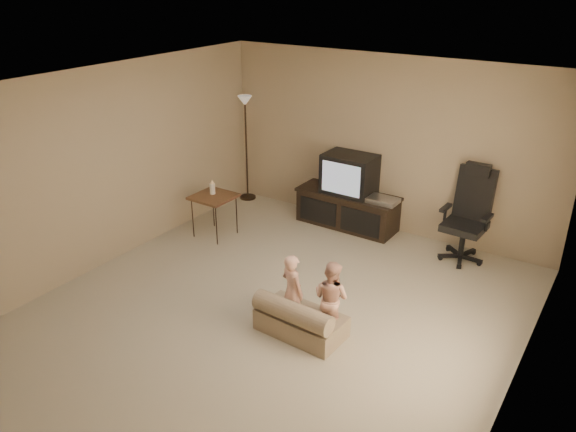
# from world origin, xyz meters

# --- Properties ---
(floor) EXTENTS (5.50, 5.50, 0.00)m
(floor) POSITION_xyz_m (0.00, 0.00, 0.00)
(floor) COLOR #B3A98E
(floor) RESTS_ON ground
(room_shell) EXTENTS (5.50, 5.50, 5.50)m
(room_shell) POSITION_xyz_m (0.00, 0.00, 1.52)
(room_shell) COLOR silver
(room_shell) RESTS_ON floor
(tv_stand) EXTENTS (1.55, 0.59, 1.10)m
(tv_stand) POSITION_xyz_m (-0.40, 2.49, 0.46)
(tv_stand) COLOR black
(tv_stand) RESTS_ON floor
(office_chair) EXTENTS (0.63, 0.65, 1.27)m
(office_chair) POSITION_xyz_m (1.35, 2.43, 0.46)
(office_chair) COLOR black
(office_chair) RESTS_ON floor
(side_table) EXTENTS (0.56, 0.56, 0.83)m
(side_table) POSITION_xyz_m (-1.84, 1.17, 0.59)
(side_table) COLOR brown
(side_table) RESTS_ON floor
(floor_lamp) EXTENTS (0.27, 0.27, 1.71)m
(floor_lamp) POSITION_xyz_m (-2.30, 2.55, 1.25)
(floor_lamp) COLOR black
(floor_lamp) RESTS_ON floor
(child_sofa) EXTENTS (0.93, 0.56, 0.44)m
(child_sofa) POSITION_xyz_m (0.44, -0.21, 0.18)
(child_sofa) COLOR tan
(child_sofa) RESTS_ON floor
(toddler_left) EXTENTS (0.37, 0.32, 0.85)m
(toddler_left) POSITION_xyz_m (0.30, -0.11, 0.43)
(toddler_left) COLOR #E0A38C
(toddler_left) RESTS_ON floor
(toddler_right) EXTENTS (0.43, 0.27, 0.83)m
(toddler_right) POSITION_xyz_m (0.69, 0.01, 0.42)
(toddler_right) COLOR #E0A38C
(toddler_right) RESTS_ON floor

